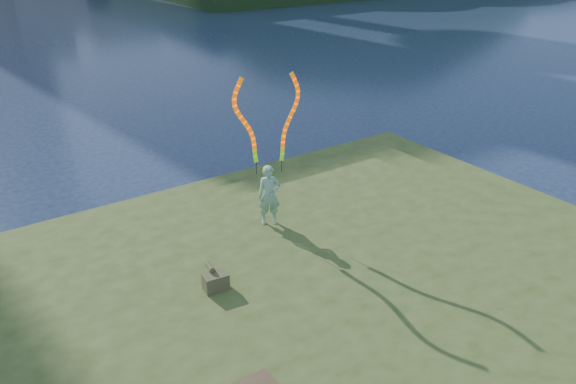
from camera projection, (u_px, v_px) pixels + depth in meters
ground at (245, 336)px, 10.90m from camera, size 320.00×320.00×0.00m
woman_with_ribbons at (269, 166)px, 12.78m from camera, size 1.81×0.85×3.86m
canvas_bag at (215, 281)px, 10.89m from camera, size 0.50×0.57×0.45m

